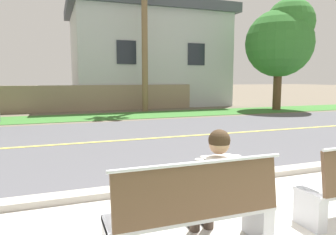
# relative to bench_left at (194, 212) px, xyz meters

# --- Properties ---
(ground_plane) EXTENTS (140.00, 140.00, 0.00)m
(ground_plane) POSITION_rel_bench_left_xyz_m (1.17, 7.54, -0.45)
(ground_plane) COLOR #665B4C
(curb_edge) EXTENTS (44.00, 0.30, 0.11)m
(curb_edge) POSITION_rel_bench_left_xyz_m (1.17, 1.89, -0.40)
(curb_edge) COLOR #ADA89E
(curb_edge) RESTS_ON ground_plane
(street_asphalt) EXTENTS (52.00, 8.00, 0.01)m
(street_asphalt) POSITION_rel_bench_left_xyz_m (1.17, 6.04, -0.45)
(street_asphalt) COLOR #515156
(street_asphalt) RESTS_ON ground_plane
(road_centre_line) EXTENTS (48.00, 0.14, 0.01)m
(road_centre_line) POSITION_rel_bench_left_xyz_m (1.17, 6.04, -0.44)
(road_centre_line) COLOR #E0CC4C
(road_centre_line) RESTS_ON ground_plane
(far_verge_grass) EXTENTS (48.00, 2.80, 0.02)m
(far_verge_grass) POSITION_rel_bench_left_xyz_m (1.17, 11.91, -0.44)
(far_verge_grass) COLOR #38702D
(far_verge_grass) RESTS_ON ground_plane
(bench_left) EXTENTS (1.74, 0.48, 1.01)m
(bench_left) POSITION_rel_bench_left_xyz_m (0.00, 0.00, 0.00)
(bench_left) COLOR silver
(bench_left) RESTS_ON ground_plane
(seated_person_white) EXTENTS (0.52, 0.68, 1.25)m
(seated_person_white) POSITION_rel_bench_left_xyz_m (0.31, 0.17, 0.22)
(seated_person_white) COLOR #47382D
(seated_person_white) RESTS_ON ground_plane
(shade_tree_left) EXTENTS (3.69, 3.69, 6.09)m
(shade_tree_left) POSITION_rel_bench_left_xyz_m (10.72, 11.81, 3.50)
(shade_tree_left) COLOR brown
(shade_tree_left) RESTS_ON ground_plane
(garden_wall) EXTENTS (13.00, 0.36, 1.40)m
(garden_wall) POSITION_rel_bench_left_xyz_m (-0.05, 14.83, 0.25)
(garden_wall) COLOR gray
(garden_wall) RESTS_ON ground_plane
(house_across_street) EXTENTS (10.27, 6.91, 6.43)m
(house_across_street) POSITION_rel_bench_left_xyz_m (4.80, 18.03, 2.81)
(house_across_street) COLOR #B7BCC1
(house_across_street) RESTS_ON ground_plane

